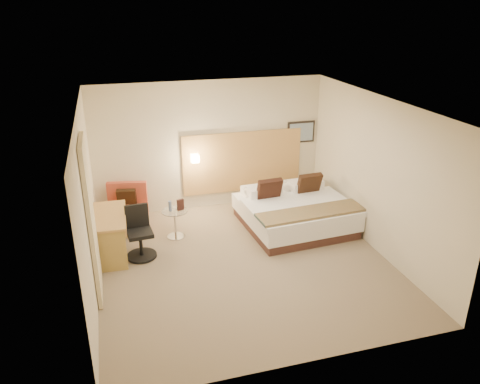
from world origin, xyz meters
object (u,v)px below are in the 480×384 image
object	(u,v)px
desk	(111,223)
desk_chair	(140,237)
bed	(294,211)
lounge_chair	(127,209)
side_table	(175,222)

from	to	relation	value
desk	desk_chair	bearing A→B (deg)	-23.17
bed	lounge_chair	distance (m)	3.30
lounge_chair	desk_chair	bearing A→B (deg)	-83.70
bed	desk	size ratio (longest dim) A/B	1.69
bed	side_table	xyz separation A→B (m)	(-2.32, 0.18, -0.01)
side_table	desk_chair	world-z (taller)	desk_chair
desk	side_table	bearing A→B (deg)	16.72
bed	desk_chair	distance (m)	3.03
desk_chair	desk	bearing A→B (deg)	156.83
lounge_chair	desk_chair	distance (m)	1.33
bed	lounge_chair	size ratio (longest dim) A/B	2.34
side_table	desk	distance (m)	1.23
lounge_chair	side_table	distance (m)	1.15
lounge_chair	desk	bearing A→B (deg)	-105.12
side_table	desk_chair	size ratio (longest dim) A/B	0.69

